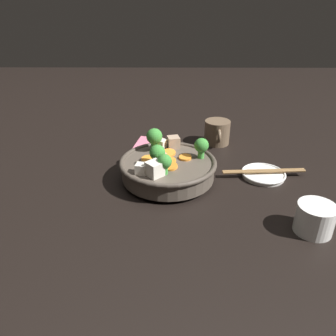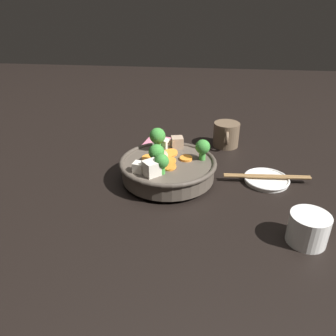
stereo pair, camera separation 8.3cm
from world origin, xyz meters
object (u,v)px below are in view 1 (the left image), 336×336
object	(u,v)px
tea_cup	(315,218)
side_saucer	(263,174)
chopsticks_pair	(264,171)
dark_mug	(217,132)
stirfry_bowl	(168,166)

from	to	relation	value
tea_cup	side_saucer	bearing A→B (deg)	-169.24
side_saucer	chopsticks_pair	size ratio (longest dim) A/B	0.53
tea_cup	dark_mug	distance (m)	0.47
stirfry_bowl	side_saucer	distance (m)	0.26
side_saucer	chopsticks_pair	xyz separation A→B (m)	(0.00, 0.00, 0.01)
stirfry_bowl	chopsticks_pair	bearing A→B (deg)	94.35
stirfry_bowl	side_saucer	world-z (taller)	stirfry_bowl
stirfry_bowl	dark_mug	world-z (taller)	stirfry_bowl
stirfry_bowl	tea_cup	size ratio (longest dim) A/B	3.24
tea_cup	chopsticks_pair	xyz separation A→B (m)	(-0.23, -0.04, -0.02)
tea_cup	dark_mug	xyz separation A→B (m)	(-0.45, -0.14, 0.01)
side_saucer	dark_mug	xyz separation A→B (m)	(-0.22, -0.10, 0.03)
stirfry_bowl	side_saucer	xyz separation A→B (m)	(-0.02, 0.25, -0.03)
chopsticks_pair	stirfry_bowl	bearing A→B (deg)	-85.65
chopsticks_pair	tea_cup	bearing A→B (deg)	10.76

